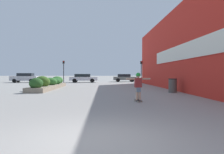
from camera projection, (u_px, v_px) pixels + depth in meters
The scene contains 12 objects.
ground_plane at pixel (92, 140), 4.76m from camera, with size 300.00×300.00×0.00m, color gray.
building_wall_right at pixel (187, 46), 16.58m from camera, with size 0.67×35.03×7.05m.
planter_box at pixel (50, 84), 21.07m from camera, with size 1.54×9.81×1.25m.
skateboard at pixel (138, 100), 11.35m from camera, with size 0.33×0.74×0.09m.
skateboarder at pixel (138, 83), 11.34m from camera, with size 1.31×0.32×1.41m.
trash_bin at pixel (173, 86), 16.67m from camera, with size 0.66×0.66×1.07m.
car_leftmost at pixel (192, 78), 37.23m from camera, with size 3.99×1.97×1.43m.
car_center_left at pixel (125, 78), 39.59m from camera, with size 4.12×1.96×1.38m.
car_center_right at pixel (25, 78), 36.25m from camera, with size 4.35×1.89×1.55m.
car_rightmost at pixel (84, 78), 36.49m from camera, with size 4.65×1.95×1.41m.
traffic_light_left at pixel (64, 68), 33.45m from camera, with size 0.28×0.30×3.43m.
traffic_light_right at pixel (141, 68), 33.41m from camera, with size 0.28×0.30×3.40m.
Camera 1 is at (0.25, -4.76, 1.45)m, focal length 35.00 mm.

